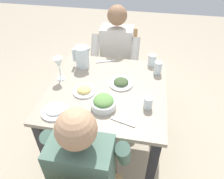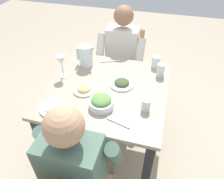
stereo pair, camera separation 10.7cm
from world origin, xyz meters
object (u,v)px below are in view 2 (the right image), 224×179
object	(u,v)px
salad_bowl	(101,102)
plate_fries	(84,89)
plate_dolmas	(122,83)
water_glass_far_left	(156,62)
water_glass_near_left	(161,70)
water_glass_far_right	(146,105)
dining_table	(107,100)
diner_far	(81,163)
water_pitcher	(86,56)
diner_near	(120,60)
chair_near	(124,62)
wine_glass	(61,62)
plate_yoghurt	(53,107)

from	to	relation	value
salad_bowl	plate_fries	bearing A→B (deg)	-36.30
plate_dolmas	water_glass_far_left	bearing A→B (deg)	-124.22
water_glass_near_left	water_glass_far_right	xyz separation A→B (m)	(0.06, 0.44, -0.01)
dining_table	water_glass_far_left	world-z (taller)	water_glass_far_left
diner_far	water_glass_near_left	bearing A→B (deg)	-112.82
water_pitcher	water_glass_far_right	distance (m)	0.74
diner_far	water_pitcher	size ratio (longest dim) A/B	6.14
diner_far	plate_fries	xyz separation A→B (m)	(0.17, -0.53, 0.13)
diner_near	plate_dolmas	distance (m)	0.57
water_glass_far_left	water_glass_far_right	size ratio (longest dim) A/B	1.15
salad_bowl	chair_near	bearing A→B (deg)	-86.68
plate_dolmas	water_glass_far_left	size ratio (longest dim) A/B	1.86
diner_far	water_glass_near_left	world-z (taller)	diner_far
diner_far	water_glass_far_right	world-z (taller)	diner_far
water_glass_far_left	water_glass_far_right	world-z (taller)	water_glass_far_left
water_pitcher	water_glass_near_left	size ratio (longest dim) A/B	1.71
diner_near	water_pitcher	size ratio (longest dim) A/B	6.14
diner_far	water_glass_far_right	xyz separation A→B (m)	(-0.31, -0.44, 0.16)
plate_dolmas	water_glass_far_right	distance (m)	0.32
dining_table	wine_glass	size ratio (longest dim) A/B	4.68
diner_far	plate_fries	bearing A→B (deg)	-71.93
dining_table	water_glass_near_left	size ratio (longest dim) A/B	8.27
dining_table	plate_dolmas	size ratio (longest dim) A/B	4.81
wine_glass	water_pitcher	bearing A→B (deg)	-120.16
diner_near	plate_fries	world-z (taller)	diner_near
diner_near	plate_yoghurt	distance (m)	0.97
plate_fries	plate_dolmas	bearing A→B (deg)	-150.70
plate_fries	water_glass_far_left	distance (m)	0.69
water_glass_near_left	diner_far	bearing A→B (deg)	67.18
water_glass_near_left	water_glass_far_right	size ratio (longest dim) A/B	1.24
plate_dolmas	water_glass_far_left	distance (m)	0.41
chair_near	wine_glass	xyz separation A→B (m)	(0.36, 0.75, 0.40)
wine_glass	plate_dolmas	bearing A→B (deg)	-178.56
dining_table	salad_bowl	size ratio (longest dim) A/B	5.23
chair_near	water_glass_near_left	xyz separation A→B (m)	(-0.42, 0.53, 0.31)
diner_far	water_glass_near_left	size ratio (longest dim) A/B	10.52
dining_table	salad_bowl	world-z (taller)	salad_bowl
plate_fries	diner_near	bearing A→B (deg)	-100.13
diner_near	water_glass_near_left	distance (m)	0.56
plate_dolmas	diner_near	bearing A→B (deg)	-75.46
plate_yoghurt	water_glass_near_left	world-z (taller)	water_glass_near_left
water_pitcher	salad_bowl	xyz separation A→B (m)	(-0.29, 0.48, -0.05)
water_pitcher	water_glass_near_left	bearing A→B (deg)	-179.25
chair_near	water_pitcher	bearing A→B (deg)	66.55
water_pitcher	salad_bowl	world-z (taller)	water_pitcher
chair_near	plate_dolmas	size ratio (longest dim) A/B	4.57
water_glass_far_right	water_pitcher	bearing A→B (deg)	-35.72
plate_dolmas	water_glass_near_left	world-z (taller)	water_glass_near_left
water_pitcher	plate_dolmas	bearing A→B (deg)	151.79
diner_near	water_glass_far_right	xyz separation A→B (m)	(-0.36, 0.77, 0.16)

